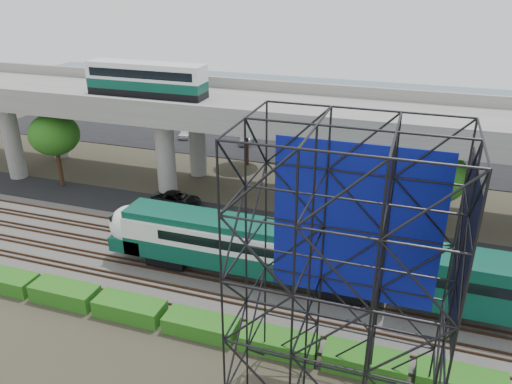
% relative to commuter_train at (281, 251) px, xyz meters
% --- Properties ---
extents(ground, '(140.00, 140.00, 0.00)m').
position_rel_commuter_train_xyz_m(ground, '(-4.28, -2.00, -2.88)').
color(ground, '#474233').
rests_on(ground, ground).
extents(ballast_bed, '(90.00, 12.00, 0.20)m').
position_rel_commuter_train_xyz_m(ballast_bed, '(-4.28, 0.00, -2.78)').
color(ballast_bed, slate).
rests_on(ballast_bed, ground).
extents(service_road, '(90.00, 5.00, 0.08)m').
position_rel_commuter_train_xyz_m(service_road, '(-4.28, 8.50, -2.84)').
color(service_road, black).
rests_on(service_road, ground).
extents(parking_lot, '(90.00, 18.00, 0.08)m').
position_rel_commuter_train_xyz_m(parking_lot, '(-4.28, 32.00, -2.84)').
color(parking_lot, black).
rests_on(parking_lot, ground).
extents(harbor_water, '(140.00, 40.00, 0.03)m').
position_rel_commuter_train_xyz_m(harbor_water, '(-4.28, 54.00, -2.87)').
color(harbor_water, '#456172').
rests_on(harbor_water, ground).
extents(rail_tracks, '(90.00, 9.52, 0.16)m').
position_rel_commuter_train_xyz_m(rail_tracks, '(-4.28, -0.00, -2.60)').
color(rail_tracks, '#472D1E').
rests_on(rail_tracks, ballast_bed).
extents(commuter_train, '(29.30, 3.06, 4.30)m').
position_rel_commuter_train_xyz_m(commuter_train, '(0.00, 0.00, 0.00)').
color(commuter_train, black).
rests_on(commuter_train, rail_tracks).
extents(overpass, '(80.00, 12.00, 12.40)m').
position_rel_commuter_train_xyz_m(overpass, '(-5.27, 14.00, 5.33)').
color(overpass, '#9E9B93').
rests_on(overpass, ground).
extents(scaffold_tower, '(9.36, 6.36, 15.00)m').
position_rel_commuter_train_xyz_m(scaffold_tower, '(5.57, -9.98, 4.59)').
color(scaffold_tower, black).
rests_on(scaffold_tower, ground).
extents(hedge_strip, '(34.60, 1.80, 1.20)m').
position_rel_commuter_train_xyz_m(hedge_strip, '(-3.28, -6.30, -2.32)').
color(hedge_strip, '#216116').
rests_on(hedge_strip, ground).
extents(trees, '(40.94, 16.94, 7.69)m').
position_rel_commuter_train_xyz_m(trees, '(-8.95, 14.17, 2.69)').
color(trees, '#382314').
rests_on(trees, ground).
extents(suv, '(4.95, 2.54, 1.34)m').
position_rel_commuter_train_xyz_m(suv, '(-12.85, 9.42, -2.13)').
color(suv, black).
rests_on(suv, service_road).
extents(parked_cars, '(36.34, 9.43, 1.30)m').
position_rel_commuter_train_xyz_m(parked_cars, '(-3.57, 31.57, -2.21)').
color(parked_cars, white).
rests_on(parked_cars, parking_lot).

